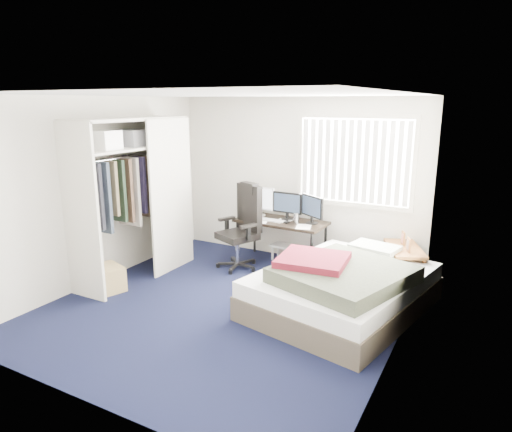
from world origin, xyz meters
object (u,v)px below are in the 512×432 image
object	(u,v)px
bed	(342,287)
nightstand	(404,252)
desk	(282,217)
office_chair	(242,235)

from	to	relation	value
bed	nightstand	bearing A→B (deg)	65.66
desk	bed	xyz separation A→B (m)	(1.34, -1.19, -0.42)
desk	office_chair	size ratio (longest dim) A/B	1.11
desk	bed	bearing A→B (deg)	-41.44
nightstand	bed	xyz separation A→B (m)	(-0.50, -1.09, -0.19)
desk	office_chair	bearing A→B (deg)	-134.98
office_chair	bed	world-z (taller)	office_chair
office_chair	nightstand	world-z (taller)	office_chair
office_chair	nightstand	xyz separation A→B (m)	(2.29, 0.36, -0.00)
bed	desk	bearing A→B (deg)	138.56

